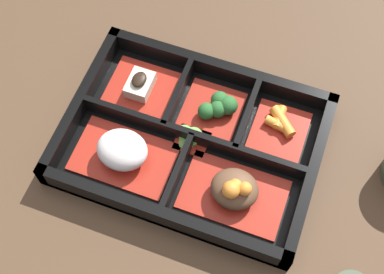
# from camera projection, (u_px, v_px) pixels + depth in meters

# --- Properties ---
(ground_plane) EXTENTS (3.00, 3.00, 0.00)m
(ground_plane) POSITION_uv_depth(u_px,v_px,m) (192.00, 145.00, 0.73)
(ground_plane) COLOR #4C3523
(bento_base) EXTENTS (0.34, 0.24, 0.01)m
(bento_base) POSITION_uv_depth(u_px,v_px,m) (192.00, 144.00, 0.73)
(bento_base) COLOR black
(bento_base) RESTS_ON ground_plane
(bento_rim) EXTENTS (0.34, 0.24, 0.04)m
(bento_rim) POSITION_uv_depth(u_px,v_px,m) (193.00, 138.00, 0.72)
(bento_rim) COLOR black
(bento_rim) RESTS_ON ground_plane
(bowl_stew) EXTENTS (0.13, 0.08, 0.05)m
(bowl_stew) POSITION_uv_depth(u_px,v_px,m) (234.00, 191.00, 0.67)
(bowl_stew) COLOR maroon
(bowl_stew) RESTS_ON bento_base
(bowl_rice) EXTENTS (0.13, 0.08, 0.05)m
(bowl_rice) POSITION_uv_depth(u_px,v_px,m) (123.00, 152.00, 0.70)
(bowl_rice) COLOR maroon
(bowl_rice) RESTS_ON bento_base
(bowl_carrots) EXTENTS (0.07, 0.09, 0.02)m
(bowl_carrots) POSITION_uv_depth(u_px,v_px,m) (279.00, 128.00, 0.73)
(bowl_carrots) COLOR maroon
(bowl_carrots) RESTS_ON bento_base
(bowl_greens) EXTENTS (0.08, 0.09, 0.03)m
(bowl_greens) POSITION_uv_depth(u_px,v_px,m) (216.00, 108.00, 0.73)
(bowl_greens) COLOR maroon
(bowl_greens) RESTS_ON bento_base
(bowl_tofu) EXTENTS (0.09, 0.09, 0.03)m
(bowl_tofu) POSITION_uv_depth(u_px,v_px,m) (140.00, 87.00, 0.75)
(bowl_tofu) COLOR maroon
(bowl_tofu) RESTS_ON bento_base
(bowl_pickles) EXTENTS (0.04, 0.04, 0.01)m
(bowl_pickles) POSITION_uv_depth(u_px,v_px,m) (189.00, 139.00, 0.72)
(bowl_pickles) COLOR maroon
(bowl_pickles) RESTS_ON bento_base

